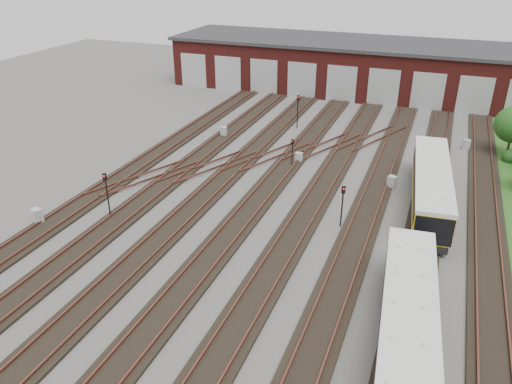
% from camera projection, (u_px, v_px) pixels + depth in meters
% --- Properties ---
extents(ground, '(120.00, 120.00, 0.00)m').
position_uv_depth(ground, '(255.00, 244.00, 32.21)').
color(ground, '#4D4B48').
rests_on(ground, ground).
extents(track_network, '(30.40, 70.00, 0.33)m').
position_uv_depth(track_network, '(256.00, 238.00, 32.71)').
color(track_network, black).
rests_on(track_network, ground).
extents(maintenance_shed, '(51.00, 12.50, 6.35)m').
position_uv_depth(maintenance_shed, '(367.00, 67.00, 64.14)').
color(maintenance_shed, '#571915').
rests_on(maintenance_shed, ground).
extents(metro_train, '(3.59, 45.69, 2.80)m').
position_uv_depth(metro_train, '(407.00, 330.00, 22.57)').
color(metro_train, black).
rests_on(metro_train, ground).
extents(signal_mast_0, '(0.29, 0.27, 3.38)m').
position_uv_depth(signal_mast_0, '(107.00, 190.00, 34.52)').
color(signal_mast_0, black).
rests_on(signal_mast_0, ground).
extents(signal_mast_1, '(0.25, 0.23, 2.50)m').
position_uv_depth(signal_mast_1, '(292.00, 149.00, 42.78)').
color(signal_mast_1, black).
rests_on(signal_mast_1, ground).
extents(signal_mast_2, '(0.30, 0.28, 3.53)m').
position_uv_depth(signal_mast_2, '(298.00, 107.00, 51.53)').
color(signal_mast_2, black).
rests_on(signal_mast_2, ground).
extents(signal_mast_3, '(0.29, 0.28, 3.04)m').
position_uv_depth(signal_mast_3, '(343.00, 201.00, 33.43)').
color(signal_mast_3, black).
rests_on(signal_mast_3, ground).
extents(relay_cabinet_0, '(0.82, 0.76, 1.12)m').
position_uv_depth(relay_cabinet_0, '(37.00, 216.00, 34.38)').
color(relay_cabinet_0, '#A5A7AA').
rests_on(relay_cabinet_0, ground).
extents(relay_cabinet_1, '(0.70, 0.62, 1.01)m').
position_uv_depth(relay_cabinet_1, '(224.00, 132.00, 50.05)').
color(relay_cabinet_1, '#A5A7AA').
rests_on(relay_cabinet_1, ground).
extents(relay_cabinet_2, '(0.64, 0.56, 0.93)m').
position_uv_depth(relay_cabinet_2, '(299.00, 158.00, 44.07)').
color(relay_cabinet_2, '#A5A7AA').
rests_on(relay_cabinet_2, ground).
extents(relay_cabinet_3, '(0.80, 0.74, 1.05)m').
position_uv_depth(relay_cabinet_3, '(392.00, 182.00, 39.36)').
color(relay_cabinet_3, '#A5A7AA').
rests_on(relay_cabinet_3, ground).
extents(relay_cabinet_4, '(0.65, 0.57, 0.98)m').
position_uv_depth(relay_cabinet_4, '(467.00, 145.00, 46.84)').
color(relay_cabinet_4, '#A5A7AA').
rests_on(relay_cabinet_4, ground).
extents(bush_1, '(1.36, 1.36, 1.36)m').
position_uv_depth(bush_1, '(511.00, 155.00, 44.14)').
color(bush_1, '#1D4313').
rests_on(bush_1, ground).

